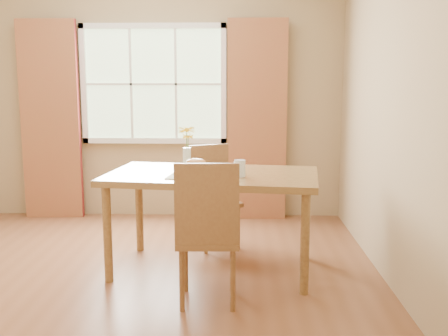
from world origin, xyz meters
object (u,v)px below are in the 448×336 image
at_px(chair_far, 213,191).
at_px(water_glass, 240,169).
at_px(chair_near, 207,228).
at_px(flower_vase, 187,143).
at_px(dining_table, 212,183).
at_px(croissant_sandwich, 196,166).

height_order(chair_far, water_glass, chair_far).
xyz_separation_m(chair_near, water_glass, (0.22, 0.56, 0.31)).
xyz_separation_m(chair_far, flower_vase, (-0.19, -0.45, 0.50)).
distance_m(chair_near, flower_vase, 1.09).
distance_m(dining_table, chair_far, 0.73).
height_order(chair_far, flower_vase, flower_vase).
distance_m(chair_near, chair_far, 1.40).
distance_m(croissant_sandwich, water_glass, 0.34).
relative_size(chair_near, croissant_sandwich, 5.58).
distance_m(dining_table, water_glass, 0.30).
distance_m(chair_far, croissant_sandwich, 0.90).
bearing_deg(chair_near, flower_vase, 101.91).
xyz_separation_m(chair_far, croissant_sandwich, (-0.09, -0.82, 0.37)).
relative_size(dining_table, flower_vase, 5.03).
xyz_separation_m(croissant_sandwich, flower_vase, (-0.11, 0.37, 0.13)).
distance_m(dining_table, flower_vase, 0.45).
distance_m(chair_near, water_glass, 0.67).
bearing_deg(chair_near, water_glass, 67.10).
distance_m(water_glass, flower_vase, 0.62).
xyz_separation_m(dining_table, chair_near, (0.00, -0.71, -0.17)).
bearing_deg(water_glass, chair_near, -111.32).
relative_size(dining_table, chair_near, 1.74).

